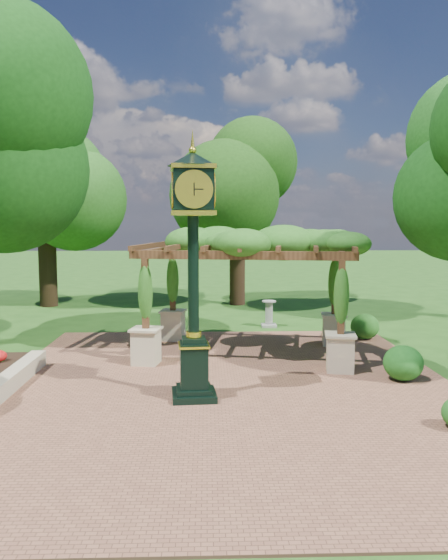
{
  "coord_description": "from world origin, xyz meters",
  "views": [
    {
      "loc": [
        -0.41,
        -10.45,
        3.55
      ],
      "look_at": [
        0.0,
        2.5,
        2.2
      ],
      "focal_mm": 35.0,
      "sensor_mm": 36.0,
      "label": 1
    }
  ],
  "objects": [
    {
      "name": "ground",
      "position": [
        0.0,
        0.0,
        0.0
      ],
      "size": [
        120.0,
        120.0,
        0.0
      ],
      "primitive_type": "plane",
      "color": "#1E4714",
      "rests_on": "ground"
    },
    {
      "name": "brick_plaza",
      "position": [
        0.0,
        1.0,
        0.02
      ],
      "size": [
        10.0,
        12.0,
        0.04
      ],
      "primitive_type": "cube",
      "color": "brown",
      "rests_on": "ground"
    },
    {
      "name": "border_wall",
      "position": [
        -4.6,
        0.5,
        0.2
      ],
      "size": [
        0.35,
        5.0,
        0.4
      ],
      "primitive_type": "cube",
      "color": "#C6B793",
      "rests_on": "ground"
    },
    {
      "name": "pedestal_clock",
      "position": [
        -0.68,
        0.25,
        2.98
      ],
      "size": [
        1.06,
        1.06,
        4.98
      ],
      "rotation": [
        0.0,
        0.0,
        0.08
      ],
      "color": "black",
      "rests_on": "brick_plaza"
    },
    {
      "name": "pergola",
      "position": [
        0.66,
        3.99,
        2.86
      ],
      "size": [
        6.04,
        4.37,
        3.48
      ],
      "rotation": [
        0.0,
        0.0,
        -0.18
      ],
      "color": "beige",
      "rests_on": "brick_plaza"
    },
    {
      "name": "sundial",
      "position": [
        1.72,
        8.0,
        0.4
      ],
      "size": [
        0.5,
        0.5,
        0.9
      ],
      "rotation": [
        0.0,
        0.0,
        0.0
      ],
      "color": "#9C9B93",
      "rests_on": "ground"
    },
    {
      "name": "shrub_mid",
      "position": [
        3.98,
        1.36,
        0.44
      ],
      "size": [
        0.88,
        0.88,
        0.79
      ],
      "primitive_type": "ellipsoid",
      "rotation": [
        0.0,
        0.0,
        -0.0
      ],
      "color": "#1B5919",
      "rests_on": "brick_plaza"
    },
    {
      "name": "shrub_back",
      "position": [
        4.39,
        5.74,
        0.43
      ],
      "size": [
        1.11,
        1.11,
        0.77
      ],
      "primitive_type": "ellipsoid",
      "rotation": [
        0.0,
        0.0,
        0.37
      ],
      "color": "#27651D",
      "rests_on": "brick_plaza"
    },
    {
      "name": "tree_west_far",
      "position": [
        -7.21,
        13.0,
        5.57
      ],
      "size": [
        4.18,
        4.18,
        8.14
      ],
      "color": "black",
      "rests_on": "ground"
    },
    {
      "name": "tree_north",
      "position": [
        0.92,
        13.22,
        5.18
      ],
      "size": [
        4.48,
        4.48,
        7.54
      ],
      "color": "#362215",
      "rests_on": "ground"
    }
  ]
}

